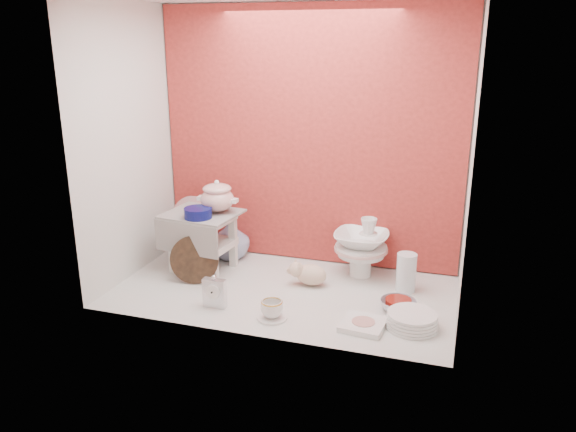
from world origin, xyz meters
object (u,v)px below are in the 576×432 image
blue_white_vase (230,239)px  crystal_bowl (398,305)px  mantel_clock (214,291)px  dinner_plate_stack (412,320)px  soup_tureen (217,196)px  plush_pig (311,274)px  floral_platter (192,228)px  step_stool (203,241)px  porcelain_tower (361,247)px  gold_rim_teacup (272,309)px

blue_white_vase → crystal_bowl: bearing=-20.8°
mantel_clock → dinner_plate_stack: bearing=4.4°
blue_white_vase → dinner_plate_stack: blue_white_vase is taller
dinner_plate_stack → crystal_bowl: (-0.08, 0.15, -0.01)m
soup_tureen → plush_pig: 0.70m
blue_white_vase → plush_pig: size_ratio=1.15×
floral_platter → crystal_bowl: size_ratio=2.17×
step_stool → porcelain_tower: size_ratio=1.15×
step_stool → mantel_clock: step_stool is taller
gold_rim_teacup → floral_platter: bearing=139.6°
mantel_clock → porcelain_tower: 0.89m
soup_tureen → floral_platter: soup_tureen is taller
soup_tureen → crystal_bowl: soup_tureen is taller
soup_tureen → gold_rim_teacup: size_ratio=2.13×
blue_white_vase → crystal_bowl: (1.08, -0.41, -0.10)m
crystal_bowl → porcelain_tower: 0.49m
soup_tureen → floral_platter: size_ratio=0.59×
step_stool → dinner_plate_stack: size_ratio=1.62×
step_stool → gold_rim_teacup: (0.59, -0.47, -0.12)m
blue_white_vase → mantel_clock: (0.19, -0.65, -0.04)m
floral_platter → crystal_bowl: bearing=-15.2°
blue_white_vase → soup_tureen: bearing=-88.9°
soup_tureen → dinner_plate_stack: bearing=-18.8°
soup_tureen → dinner_plate_stack: 1.29m
step_stool → plush_pig: bearing=3.1°
floral_platter → porcelain_tower: (1.05, 0.03, -0.02)m
blue_white_vase → dinner_plate_stack: size_ratio=1.00×
mantel_clock → plush_pig: (0.39, 0.40, -0.02)m
plush_pig → mantel_clock: bearing=-127.5°
plush_pig → gold_rim_teacup: bearing=-93.2°
floral_platter → mantel_clock: bearing=-54.9°
blue_white_vase → mantel_clock: size_ratio=1.45×
gold_rim_teacup → porcelain_tower: porcelain_tower is taller
step_stool → porcelain_tower: bearing=17.8°
blue_white_vase → gold_rim_teacup: size_ratio=2.29×
step_stool → porcelain_tower: (0.90, 0.18, 0.00)m
plush_pig → gold_rim_teacup: plush_pig is taller
blue_white_vase → porcelain_tower: (0.82, -0.03, 0.05)m
plush_pig → porcelain_tower: bearing=50.3°
dinner_plate_stack → porcelain_tower: (-0.35, 0.54, 0.14)m
soup_tureen → blue_white_vase: (-0.00, 0.17, -0.32)m
step_stool → mantel_clock: (0.27, -0.44, -0.09)m
gold_rim_teacup → mantel_clock: bearing=174.2°
gold_rim_teacup → porcelain_tower: bearing=64.7°
blue_white_vase → gold_rim_teacup: 0.86m
mantel_clock → crystal_bowl: size_ratio=0.95×
blue_white_vase → gold_rim_teacup: blue_white_vase is taller
blue_white_vase → mantel_clock: blue_white_vase is taller
step_stool → gold_rim_teacup: bearing=-32.6°
blue_white_vase → gold_rim_teacup: (0.51, -0.68, -0.07)m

